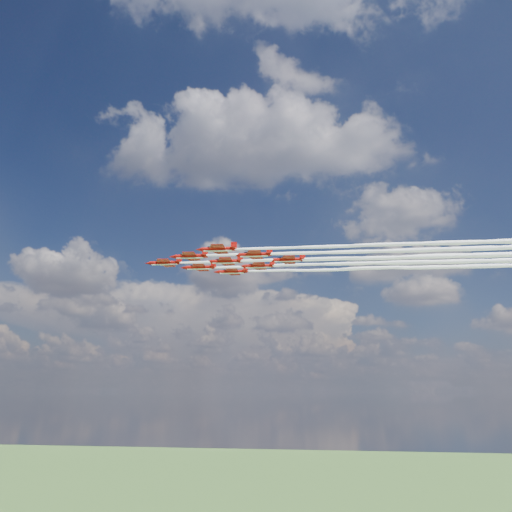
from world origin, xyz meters
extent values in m
cylinder|color=#A90D09|center=(-21.68, -4.71, 82.85)|extent=(8.16, 1.61, 1.11)
cone|color=#A90D09|center=(-26.74, -5.02, 82.85)|extent=(2.09, 1.24, 1.11)
cone|color=#A90D09|center=(-16.93, -4.42, 82.85)|extent=(1.58, 1.10, 1.01)
ellipsoid|color=black|center=(-23.71, -4.83, 83.31)|extent=(2.16, 1.05, 0.73)
cube|color=#A90D09|center=(-21.18, -4.68, 82.80)|extent=(3.80, 9.50, 0.14)
cube|color=#A90D09|center=(-17.64, -4.46, 82.85)|extent=(1.64, 3.73, 0.12)
cube|color=#A90D09|center=(-17.44, -4.45, 83.77)|extent=(1.63, 0.24, 1.82)
cube|color=white|center=(-21.68, -4.71, 82.35)|extent=(7.64, 1.37, 0.12)
cylinder|color=#A90D09|center=(-12.30, -10.62, 82.85)|extent=(8.16, 1.61, 1.11)
cone|color=#A90D09|center=(-17.36, -10.93, 82.85)|extent=(2.09, 1.24, 1.11)
cone|color=#A90D09|center=(-7.55, -10.33, 82.85)|extent=(1.58, 1.10, 1.01)
ellipsoid|color=black|center=(-14.32, -10.74, 83.31)|extent=(2.16, 1.05, 0.73)
cube|color=#A90D09|center=(-11.80, -10.59, 82.80)|extent=(3.80, 9.50, 0.14)
cube|color=#A90D09|center=(-8.26, -10.37, 82.85)|extent=(1.64, 3.73, 0.12)
cube|color=#A90D09|center=(-8.05, -10.36, 83.77)|extent=(1.63, 0.24, 1.82)
cube|color=white|center=(-12.30, -10.62, 82.35)|extent=(7.64, 1.37, 0.12)
cylinder|color=#A90D09|center=(-13.09, 2.29, 82.85)|extent=(8.16, 1.61, 1.11)
cone|color=#A90D09|center=(-18.15, 1.99, 82.85)|extent=(2.09, 1.24, 1.11)
cone|color=#A90D09|center=(-8.34, 2.59, 82.85)|extent=(1.58, 1.10, 1.01)
ellipsoid|color=black|center=(-15.11, 2.17, 83.31)|extent=(2.16, 1.05, 0.73)
cube|color=#A90D09|center=(-12.58, 2.33, 82.80)|extent=(3.80, 9.50, 0.14)
cube|color=#A90D09|center=(-9.05, 2.54, 82.85)|extent=(1.64, 3.73, 0.12)
cube|color=#A90D09|center=(-8.84, 2.55, 83.77)|extent=(1.63, 0.24, 1.82)
cube|color=white|center=(-13.09, 2.29, 82.35)|extent=(7.64, 1.37, 0.12)
cylinder|color=#A90D09|center=(-2.92, -16.52, 82.85)|extent=(8.16, 1.61, 1.11)
cone|color=#A90D09|center=(-7.98, -16.83, 82.85)|extent=(2.09, 1.24, 1.11)
cone|color=#A90D09|center=(1.83, -16.23, 82.85)|extent=(1.58, 1.10, 1.01)
ellipsoid|color=black|center=(-4.94, -16.65, 83.31)|extent=(2.16, 1.05, 0.73)
cube|color=#A90D09|center=(-2.41, -16.49, 82.80)|extent=(3.80, 9.50, 0.14)
cube|color=#A90D09|center=(1.12, -16.28, 82.85)|extent=(1.64, 3.73, 0.12)
cube|color=#A90D09|center=(1.33, -16.26, 83.77)|extent=(1.63, 0.24, 1.82)
cube|color=white|center=(-2.92, -16.52, 82.35)|extent=(7.64, 1.37, 0.12)
cylinder|color=#A90D09|center=(-3.71, -3.61, 82.85)|extent=(8.16, 1.61, 1.11)
cone|color=#A90D09|center=(-8.76, -3.92, 82.85)|extent=(2.09, 1.24, 1.11)
cone|color=#A90D09|center=(1.04, -3.32, 82.85)|extent=(1.58, 1.10, 1.01)
ellipsoid|color=black|center=(-5.73, -3.74, 83.31)|extent=(2.16, 1.05, 0.73)
cube|color=#A90D09|center=(-3.20, -3.58, 82.80)|extent=(3.80, 9.50, 0.14)
cube|color=#A90D09|center=(0.34, -3.36, 82.85)|extent=(1.64, 3.73, 0.12)
cube|color=#A90D09|center=(0.54, -3.35, 83.77)|extent=(1.63, 0.24, 1.82)
cube|color=white|center=(-3.71, -3.61, 82.35)|extent=(7.64, 1.37, 0.12)
cylinder|color=#A90D09|center=(-4.50, 9.30, 82.85)|extent=(8.16, 1.61, 1.11)
cone|color=#A90D09|center=(-9.55, 8.99, 82.85)|extent=(2.09, 1.24, 1.11)
cone|color=#A90D09|center=(0.26, 9.59, 82.85)|extent=(1.58, 1.10, 1.01)
ellipsoid|color=black|center=(-6.52, 9.18, 83.31)|extent=(2.16, 1.05, 0.73)
cube|color=#A90D09|center=(-3.99, 9.33, 82.80)|extent=(3.80, 9.50, 0.14)
cube|color=#A90D09|center=(-0.45, 9.55, 82.85)|extent=(1.64, 3.73, 0.12)
cube|color=#A90D09|center=(-0.25, 9.56, 83.77)|extent=(1.63, 0.24, 1.82)
cube|color=white|center=(-4.50, 9.30, 82.35)|extent=(7.64, 1.37, 0.12)
cylinder|color=#A90D09|center=(5.67, -9.52, 82.85)|extent=(8.16, 1.61, 1.11)
cone|color=#A90D09|center=(0.62, -9.83, 82.85)|extent=(2.09, 1.24, 1.11)
cone|color=#A90D09|center=(10.43, -9.23, 82.85)|extent=(1.58, 1.10, 1.01)
ellipsoid|color=black|center=(3.65, -9.64, 83.31)|extent=(2.16, 1.05, 0.73)
cube|color=#A90D09|center=(6.18, -9.49, 82.80)|extent=(3.80, 9.50, 0.14)
cube|color=#A90D09|center=(9.72, -9.27, 82.85)|extent=(1.64, 3.73, 0.12)
cube|color=#A90D09|center=(9.92, -9.26, 83.77)|extent=(1.63, 0.24, 1.82)
cube|color=white|center=(5.67, -9.52, 82.35)|extent=(7.64, 1.37, 0.12)
cylinder|color=#A90D09|center=(4.89, 3.39, 82.85)|extent=(8.16, 1.61, 1.11)
cone|color=#A90D09|center=(-0.17, 3.08, 82.85)|extent=(2.09, 1.24, 1.11)
cone|color=#A90D09|center=(9.64, 3.68, 82.85)|extent=(1.58, 1.10, 1.01)
ellipsoid|color=black|center=(2.86, 3.27, 83.31)|extent=(2.16, 1.05, 0.73)
cube|color=#A90D09|center=(5.39, 3.42, 82.80)|extent=(3.80, 9.50, 0.14)
cube|color=#A90D09|center=(8.93, 3.64, 82.85)|extent=(1.64, 3.73, 0.12)
cube|color=#A90D09|center=(9.13, 3.65, 83.77)|extent=(1.63, 0.24, 1.82)
cube|color=white|center=(4.89, 3.39, 82.35)|extent=(7.64, 1.37, 0.12)
cylinder|color=#A90D09|center=(14.27, -2.51, 82.85)|extent=(8.16, 1.61, 1.11)
cone|color=#A90D09|center=(9.21, -2.82, 82.85)|extent=(2.09, 1.24, 1.11)
cone|color=#A90D09|center=(19.02, -2.22, 82.85)|extent=(1.58, 1.10, 1.01)
ellipsoid|color=black|center=(12.24, -2.64, 83.31)|extent=(2.16, 1.05, 0.73)
cube|color=#A90D09|center=(14.77, -2.48, 82.80)|extent=(3.80, 9.50, 0.14)
cube|color=#A90D09|center=(18.31, -2.27, 82.85)|extent=(1.64, 3.73, 0.12)
cube|color=#A90D09|center=(18.51, -2.25, 83.77)|extent=(1.63, 0.24, 1.82)
cube|color=white|center=(14.27, -2.51, 82.35)|extent=(7.64, 1.37, 0.12)
camera|label=1|loc=(27.11, -140.11, 46.35)|focal=35.00mm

